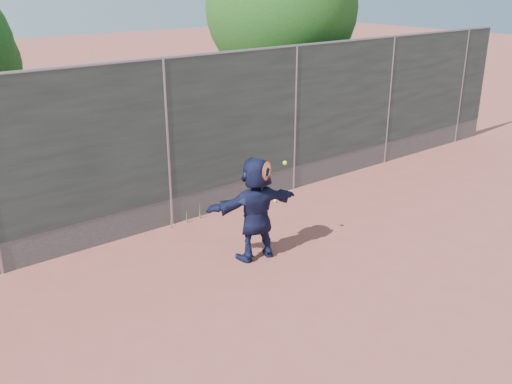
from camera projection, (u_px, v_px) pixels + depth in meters
ground at (301, 304)px, 7.93m from camera, size 80.00×80.00×0.00m
player at (256, 209)px, 8.96m from camera, size 1.63×0.76×1.69m
ball_ground at (275, 201)px, 11.47m from camera, size 0.07×0.07×0.07m
fence at (167, 141)px, 9.93m from camera, size 20.00×0.06×3.03m
swing_action at (268, 171)px, 8.65m from camera, size 0.60×0.19×0.51m
tree_right at (286, 11)px, 13.63m from camera, size 3.78×3.60×5.39m
weed_clump at (189, 215)px, 10.53m from camera, size 0.68×0.07×0.30m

